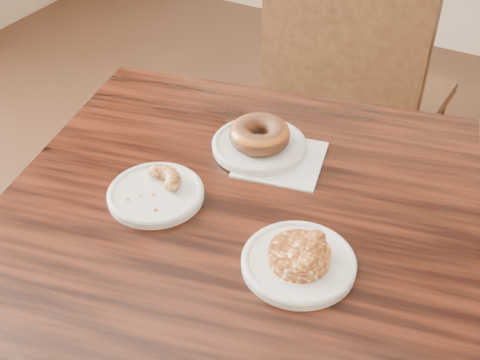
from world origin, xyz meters
The scene contains 9 objects.
cafe_table centered at (-0.25, 0.16, 0.38)m, with size 0.80×0.80×0.75m, color black.
chair_far centered at (-0.32, 1.08, 0.45)m, with size 0.50×0.50×0.90m, color black, non-canonical shape.
napkin centered at (-0.24, 0.32, 0.75)m, with size 0.15×0.15×0.00m, color white.
plate_donut centered at (-0.29, 0.33, 0.76)m, with size 0.18×0.18×0.01m, color silver.
plate_cruller centered at (-0.38, 0.12, 0.76)m, with size 0.16×0.16×0.01m, color white.
plate_fritter centered at (-0.10, 0.09, 0.76)m, with size 0.17×0.17×0.01m, color white.
glazed_donut centered at (-0.29, 0.33, 0.79)m, with size 0.11×0.11×0.04m, color #9B4B16.
apple_fritter centered at (-0.10, 0.09, 0.78)m, with size 0.13×0.13×0.03m, color #421807, non-canonical shape.
cruller_fragment centered at (-0.38, 0.12, 0.77)m, with size 0.09×0.09×0.02m, color #5A3212, non-canonical shape.
Camera 1 is at (0.12, -0.50, 1.42)m, focal length 45.00 mm.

